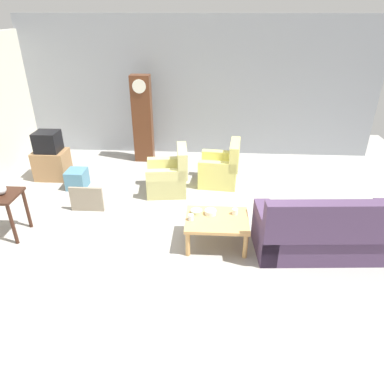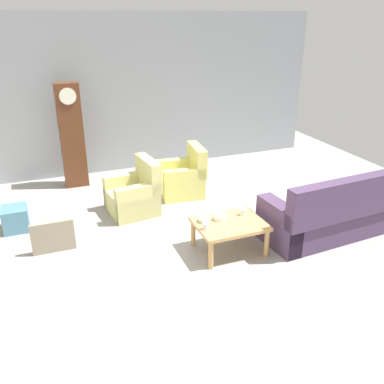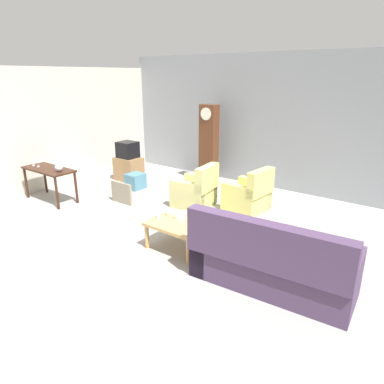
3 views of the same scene
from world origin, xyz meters
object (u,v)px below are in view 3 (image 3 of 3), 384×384
at_px(framed_picture_leaning, 122,193).
at_px(wine_glass_tall, 33,160).
at_px(tv_crt, 128,150).
at_px(cup_white_porcelain, 199,221).
at_px(wine_glass_mid, 37,161).
at_px(coffee_table_wood, 180,226).
at_px(couch_floral, 271,263).
at_px(tv_stand_cabinet, 129,169).
at_px(grandfather_clock, 209,144).
at_px(cup_blue_rimmed, 158,215).
at_px(console_table_dark, 49,173).
at_px(bowl_shallow_green, 170,213).
at_px(storage_box_blue, 135,181).
at_px(armchair_olive_near, 196,192).
at_px(bowl_white_stacked, 180,216).
at_px(glass_dome_cloche, 59,167).
at_px(armchair_olive_far, 248,196).

bearing_deg(framed_picture_leaning, wine_glass_tall, -154.20).
height_order(tv_crt, framed_picture_leaning, tv_crt).
height_order(cup_white_porcelain, wine_glass_mid, wine_glass_mid).
height_order(coffee_table_wood, tv_crt, tv_crt).
bearing_deg(coffee_table_wood, couch_floral, -5.08).
height_order(coffee_table_wood, tv_stand_cabinet, tv_stand_cabinet).
bearing_deg(cup_white_porcelain, tv_stand_cabinet, 151.48).
xyz_separation_m(cup_white_porcelain, wine_glass_mid, (-4.31, -0.16, 0.37)).
height_order(grandfather_clock, tv_stand_cabinet, grandfather_clock).
relative_size(cup_blue_rimmed, wine_glass_tall, 0.44).
distance_m(console_table_dark, wine_glass_tall, 0.53).
distance_m(grandfather_clock, bowl_shallow_green, 3.54).
xyz_separation_m(tv_stand_cabinet, storage_box_blue, (0.68, -0.43, -0.12)).
height_order(armchair_olive_near, wine_glass_mid, wine_glass_mid).
bearing_deg(coffee_table_wood, tv_crt, 147.90).
height_order(bowl_shallow_green, wine_glass_tall, wine_glass_tall).
xyz_separation_m(cup_white_porcelain, bowl_shallow_green, (-0.60, 0.00, -0.02)).
distance_m(grandfather_clock, bowl_white_stacked, 3.65).
bearing_deg(tv_crt, bowl_shallow_green, -32.75).
distance_m(tv_stand_cabinet, wine_glass_mid, 2.36).
relative_size(grandfather_clock, cup_blue_rimmed, 21.20).
bearing_deg(tv_crt, storage_box_blue, -32.16).
height_order(tv_stand_cabinet, cup_white_porcelain, tv_stand_cabinet).
bearing_deg(glass_dome_cloche, cup_white_porcelain, 1.39).
relative_size(tv_crt, glass_dome_cloche, 2.82).
distance_m(coffee_table_wood, bowl_shallow_green, 0.37).
relative_size(framed_picture_leaning, storage_box_blue, 1.45).
relative_size(couch_floral, armchair_olive_far, 2.34).
bearing_deg(couch_floral, wine_glass_mid, 178.69).
bearing_deg(coffee_table_wood, bowl_white_stacked, 128.96).
xyz_separation_m(tv_stand_cabinet, glass_dome_cloche, (0.19, -2.16, 0.52)).
distance_m(glass_dome_cloche, cup_blue_rimmed, 2.97).
bearing_deg(bowl_shallow_green, wine_glass_mid, -177.44).
height_order(coffee_table_wood, wine_glass_mid, wine_glass_mid).
bearing_deg(bowl_shallow_green, cup_blue_rimmed, -109.43).
bearing_deg(armchair_olive_far, bowl_white_stacked, -95.29).
xyz_separation_m(coffee_table_wood, cup_blue_rimmed, (-0.40, -0.06, 0.11)).
relative_size(storage_box_blue, cup_white_porcelain, 4.39).
bearing_deg(couch_floral, tv_crt, 155.48).
bearing_deg(cup_blue_rimmed, wine_glass_mid, 179.26).
relative_size(console_table_dark, framed_picture_leaning, 2.17).
distance_m(storage_box_blue, cup_white_porcelain, 3.55).
bearing_deg(cup_blue_rimmed, tv_crt, 144.01).
height_order(storage_box_blue, wine_glass_tall, wine_glass_tall).
distance_m(storage_box_blue, bowl_white_stacked, 3.23).
xyz_separation_m(console_table_dark, glass_dome_cloche, (0.40, 0.01, 0.19)).
distance_m(grandfather_clock, cup_blue_rimmed, 3.70).
distance_m(cup_white_porcelain, cup_blue_rimmed, 0.71).
relative_size(tv_stand_cabinet, tv_crt, 1.42).
xyz_separation_m(tv_crt, glass_dome_cloche, (0.19, -2.16, 0.00)).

